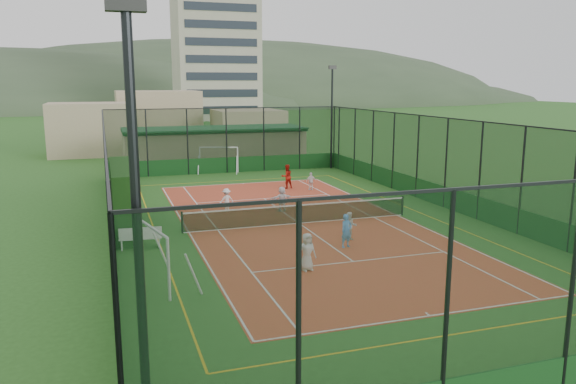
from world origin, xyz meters
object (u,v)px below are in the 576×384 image
object	(u,v)px
futsal_goal_far	(219,160)
child_near_left	(307,252)
white_bench	(140,237)
futsal_goal_near	(153,257)
clubhouse	(215,146)
child_near_right	(350,226)
child_far_left	(227,200)
apartment_tower	(215,39)
floodlight_sw	(139,258)
coach	(287,176)
child_far_back	(282,199)
floodlight_ne	(332,118)
child_near_mid	(346,231)
child_far_right	(311,181)

from	to	relation	value
futsal_goal_far	child_near_left	xyz separation A→B (m)	(-1.50, -24.09, -0.26)
white_bench	futsal_goal_near	world-z (taller)	futsal_goal_near
clubhouse	futsal_goal_near	size ratio (longest dim) A/B	4.68
child_near_right	child_far_left	distance (m)	8.36
apartment_tower	white_bench	size ratio (longest dim) A/B	17.05
apartment_tower	child_near_left	bearing A→B (deg)	-99.01
apartment_tower	floodlight_sw	bearing A→B (deg)	-101.80
floodlight_sw	coach	xyz separation A→B (m)	(10.96, 25.81, -3.32)
futsal_goal_far	child_near_left	world-z (taller)	futsal_goal_far
child_far_back	coach	distance (m)	6.76
floodlight_ne	white_bench	distance (m)	25.01
child_near_right	coach	size ratio (longest dim) A/B	0.80
clubhouse	child_near_mid	size ratio (longest dim) A/B	10.55
clubhouse	white_bench	xyz separation A→B (m)	(-7.80, -23.94, -1.08)
floodlight_ne	coach	world-z (taller)	floodlight_ne
floodlight_ne	futsal_goal_far	size ratio (longest dim) A/B	2.70
white_bench	futsal_goal_near	xyz separation A→B (m)	(0.12, -4.73, 0.55)
floodlight_sw	coach	distance (m)	28.23
child_near_right	futsal_goal_far	bearing A→B (deg)	114.01
floodlight_sw	floodlight_ne	world-z (taller)	same
floodlight_sw	apartment_tower	size ratio (longest dim) A/B	0.28
child_near_left	child_far_back	distance (m)	9.89
child_near_mid	child_near_right	size ratio (longest dim) A/B	1.13
futsal_goal_far	white_bench	bearing A→B (deg)	-92.06
clubhouse	futsal_goal_near	bearing A→B (deg)	-104.99
child_far_right	futsal_goal_far	bearing A→B (deg)	-58.82
floodlight_sw	floodlight_ne	xyz separation A→B (m)	(17.20, 33.20, 0.00)
floodlight_ne	child_near_left	size ratio (longest dim) A/B	5.77
floodlight_sw	coach	size ratio (longest dim) A/B	5.20
apartment_tower	child_far_right	bearing A→B (deg)	-96.42
apartment_tower	child_far_left	distance (m)	80.90
child_far_right	coach	xyz separation A→B (m)	(-1.33, 1.05, 0.21)
child_near_mid	child_far_right	xyz separation A→B (m)	(3.15, 12.65, -0.14)
floodlight_ne	futsal_goal_far	distance (m)	9.73
child_far_right	floodlight_ne	bearing A→B (deg)	-114.07
white_bench	child_near_right	size ratio (longest dim) A/B	1.38
white_bench	child_near_right	xyz separation A→B (m)	(8.94, -1.61, 0.15)
child_far_back	coach	bearing A→B (deg)	-123.33
coach	child_near_right	bearing A→B (deg)	74.35
child_far_back	floodlight_sw	bearing A→B (deg)	53.20
white_bench	child_near_mid	xyz separation A→B (m)	(8.34, -2.55, 0.24)
child_near_right	child_far_right	size ratio (longest dim) A/B	1.10
child_near_right	child_far_right	xyz separation A→B (m)	(2.55, 11.70, -0.06)
clubhouse	child_far_back	size ratio (longest dim) A/B	11.14
child_near_mid	futsal_goal_far	bearing A→B (deg)	78.77
clubhouse	white_bench	world-z (taller)	clubhouse
floodlight_ne	child_far_left	xyz separation A→B (m)	(-11.47, -12.81, -3.48)
futsal_goal_near	child_near_left	xyz separation A→B (m)	(5.60, -0.13, -0.32)
futsal_goal_far	clubhouse	bearing A→B (deg)	101.44
child_near_mid	child_far_left	distance (m)	8.95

